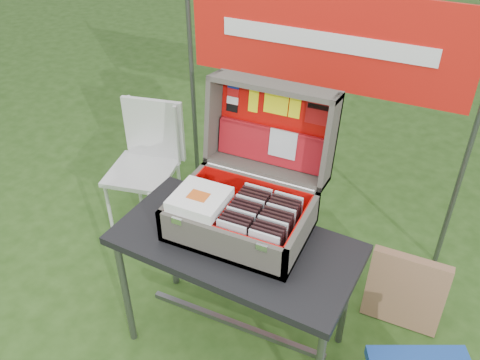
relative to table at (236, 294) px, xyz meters
The scene contains 90 objects.
ground 0.35m from the table, 37.56° to the right, with size 80.00×80.00×0.00m, color #254414.
table is the anchor object (origin of this frame).
table_top 0.33m from the table, ahead, with size 1.12×0.56×0.04m, color black.
table_leg_fl 0.55m from the table, 156.24° to the right, with size 0.04×0.04×0.66m, color #59595B.
table_leg_bl 0.55m from the table, 156.24° to the left, with size 0.04×0.04×0.66m, color #59595B.
table_leg_br 0.55m from the table, 23.76° to the left, with size 0.04×0.04×0.66m, color #59595B.
table_brace 0.23m from the table, ahead, with size 0.97×0.03×0.03m, color #59595B.
suitcase 0.66m from the table, 94.49° to the left, with size 0.62×0.60×0.59m, color #585246, non-canonical shape.
suitcase_base_bottom 0.37m from the table, 97.91° to the left, with size 0.62×0.44×0.02m, color #585246.
suitcase_base_wall_front 0.45m from the table, 94.73° to the right, with size 0.62×0.02×0.17m, color #585246.
suitcase_base_wall_back 0.52m from the table, 92.16° to the left, with size 0.62×0.02×0.17m, color #585246.
suitcase_base_wall_left 0.54m from the table, 165.79° to the left, with size 0.02×0.44×0.17m, color #585246.
suitcase_base_wall_right 0.53m from the table, 15.24° to the left, with size 0.02×0.44×0.17m, color #585246.
suitcase_liner_floor 0.39m from the table, 97.91° to the left, with size 0.57×0.39×0.01m, color #C00500.
suitcase_latch_left 0.57m from the table, 145.72° to the right, with size 0.05×0.01×0.03m, color silver.
suitcase_latch_right 0.56m from the table, 37.25° to the right, with size 0.05×0.01×0.03m, color silver.
suitcase_hinge 0.60m from the table, 92.08° to the left, with size 0.02×0.02×0.56m, color silver.
suitcase_lid_back 0.86m from the table, 91.28° to the left, with size 0.62×0.44×0.02m, color #585246.
suitcase_lid_rim_far 1.03m from the table, 91.38° to the left, with size 0.62×0.02×0.17m, color #585246.
suitcase_lid_rim_near 0.64m from the table, 91.62° to the left, with size 0.62×0.02×0.17m, color #585246.
suitcase_lid_rim_left 0.89m from the table, 126.54° to the left, with size 0.02×0.44×0.17m, color #585246.
suitcase_lid_rim_right 0.88m from the table, 55.43° to the left, with size 0.02×0.44×0.17m, color #585246.
suitcase_lid_liner 0.86m from the table, 91.32° to the left, with size 0.57×0.39×0.01m, color #C00500.
suitcase_liner_wall_front 0.46m from the table, 95.35° to the right, with size 0.57×0.01×0.14m, color #C00500.
suitcase_liner_wall_back 0.52m from the table, 92.28° to the left, with size 0.57×0.01×0.14m, color #C00500.
suitcase_liner_wall_left 0.54m from the table, 165.09° to the left, with size 0.01×0.39×0.14m, color #C00500.
suitcase_liner_wall_right 0.53m from the table, 16.05° to the left, with size 0.01×0.39×0.14m, color #C00500.
suitcase_lid_pocket 0.75m from the table, 91.43° to the left, with size 0.55×0.18×0.03m, color #A4131B.
suitcase_pocket_edge 0.83m from the table, 91.40° to the left, with size 0.54×0.02×0.02m, color #A4131B.
suitcase_pocket_cd 0.78m from the table, 82.53° to the left, with size 0.14×0.14×0.01m, color silver.
lid_sticker_cc_a 1.03m from the table, 115.84° to the left, with size 0.06×0.04×0.00m, color #1933B2.
lid_sticker_cc_b 0.99m from the table, 116.13° to the left, with size 0.06×0.04×0.00m, color red.
lid_sticker_cc_c 0.96m from the table, 116.43° to the left, with size 0.06×0.04×0.00m, color white.
lid_sticker_cc_d 0.92m from the table, 116.74° to the left, with size 0.06×0.04×0.00m, color black.
lid_card_neon_tall 0.96m from the table, 104.76° to the left, with size 0.05×0.12×0.00m, color yellow.
lid_card_neon_main 0.95m from the table, 91.29° to the left, with size 0.12×0.09×0.00m, color yellow.
lid_card_neon_small 0.96m from the table, 80.21° to the left, with size 0.06×0.09×0.00m, color yellow.
lid_sticker_band 0.97m from the table, 68.09° to the left, with size 0.11×0.11×0.00m, color red.
lid_sticker_band_bar 1.00m from the table, 68.29° to the left, with size 0.10×0.02×0.00m, color black.
cd_left_0 0.47m from the table, 73.45° to the right, with size 0.14×0.01×0.16m, color silver.
cd_left_1 0.47m from the table, 68.14° to the right, with size 0.14×0.01×0.16m, color black.
cd_left_2 0.46m from the table, 58.30° to the right, with size 0.14×0.01×0.16m, color black.
cd_left_3 0.46m from the table, 36.72° to the right, with size 0.14×0.01×0.16m, color black.
cd_left_4 0.46m from the table, ahead, with size 0.14×0.01×0.16m, color silver.
cd_left_5 0.46m from the table, 45.01° to the left, with size 0.14×0.01×0.16m, color black.
cd_left_6 0.46m from the table, 61.91° to the left, with size 0.14×0.01×0.16m, color black.
cd_left_7 0.47m from the table, 70.00° to the left, with size 0.14×0.01×0.16m, color black.
cd_left_8 0.47m from the table, 74.56° to the left, with size 0.14×0.01×0.16m, color silver.
cd_left_9 0.48m from the table, 77.45° to the left, with size 0.14×0.01×0.16m, color black.
cd_left_10 0.48m from the table, 79.44° to the left, with size 0.14×0.01×0.16m, color black.
cd_left_11 0.49m from the table, 80.90° to the left, with size 0.14×0.01×0.16m, color black.
cd_left_12 0.50m from the table, 82.00° to the left, with size 0.14×0.01×0.16m, color silver.
cd_right_0 0.50m from the table, 27.89° to the right, with size 0.14×0.01×0.16m, color silver.
cd_right_1 0.50m from the table, 21.40° to the right, with size 0.14×0.01×0.16m, color black.
cd_right_2 0.50m from the table, 14.29° to the right, with size 0.14×0.01×0.16m, color black.
cd_right_3 0.49m from the table, ahead, with size 0.14×0.01×0.16m, color black.
cd_right_4 0.49m from the table, ahead, with size 0.14×0.01×0.16m, color silver.
cd_right_5 0.49m from the table, ahead, with size 0.14×0.01×0.16m, color black.
cd_right_6 0.50m from the table, 16.42° to the left, with size 0.14×0.01×0.16m, color black.
cd_right_7 0.50m from the table, 23.37° to the left, with size 0.14×0.01×0.16m, color black.
cd_right_8 0.50m from the table, 29.65° to the left, with size 0.14×0.01×0.16m, color silver.
cd_right_9 0.51m from the table, 35.25° to the left, with size 0.14×0.01×0.16m, color black.
cd_right_10 0.52m from the table, 40.16° to the left, with size 0.14×0.01×0.16m, color black.
cd_right_11 0.52m from the table, 44.46° to the left, with size 0.14×0.01×0.16m, color black.
cd_right_12 0.53m from the table, 48.21° to the left, with size 0.14×0.01×0.16m, color silver.
songbook_0 0.55m from the table, behind, with size 0.23×0.23×0.01m, color white.
songbook_1 0.55m from the table, behind, with size 0.23×0.23×0.01m, color white.
songbook_2 0.56m from the table, behind, with size 0.23×0.23×0.01m, color white.
songbook_3 0.56m from the table, behind, with size 0.23×0.23×0.01m, color white.
songbook_4 0.57m from the table, behind, with size 0.23×0.23×0.01m, color white.
songbook_5 0.57m from the table, behind, with size 0.23×0.23×0.01m, color white.
songbook_6 0.58m from the table, behind, with size 0.23×0.23×0.01m, color white.
songbook_7 0.58m from the table, behind, with size 0.23×0.23×0.01m, color white.
songbook_8 0.59m from the table, behind, with size 0.23×0.23×0.01m, color white.
songbook_9 0.59m from the table, behind, with size 0.23×0.23×0.01m, color white.
songbook_graphic 0.59m from the table, behind, with size 0.09×0.07×0.00m, color #D85919.
chair 1.11m from the table, 147.88° to the left, with size 0.40×0.43×0.87m, color silver, non-canonical shape.
chair_seat 1.12m from the table, 147.88° to the left, with size 0.40×0.40×0.03m, color silver.
chair_backrest 1.26m from the table, 140.40° to the left, with size 0.40×0.03×0.42m, color silver.
chair_leg_fl 1.19m from the table, 159.14° to the left, with size 0.02×0.02×0.44m, color silver.
chair_leg_fr 0.89m from the table, 151.33° to the left, with size 0.02×0.02×0.44m, color silver.
chair_leg_bl 1.35m from the table, 145.62° to the left, with size 0.02×0.02×0.44m, color silver.
chair_leg_br 1.09m from the table, 135.54° to the left, with size 0.02×0.02×0.44m, color silver.
chair_upright_left 1.39m from the table, 144.93° to the left, with size 0.02×0.02×0.42m, color silver.
chair_upright_right 1.14m from the table, 134.80° to the left, with size 0.02×0.02×0.42m, color silver.
cardboard_box 0.93m from the table, 33.80° to the left, with size 0.41×0.06×0.43m, color #A47656.
banner_post_left 1.43m from the table, 127.15° to the left, with size 0.03×0.03×1.70m, color #59595B.
banner_post_right 1.48m from the table, 50.25° to the left, with size 0.03×0.03×1.70m, color #59595B.
banner 1.42m from the table, 87.87° to the left, with size 1.60×0.01×0.55m, color red.
banner_text 1.41m from the table, 87.84° to the left, with size 1.20×0.00×0.10m, color white.
Camera 1 is at (0.71, -1.52, 2.27)m, focal length 38.00 mm.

